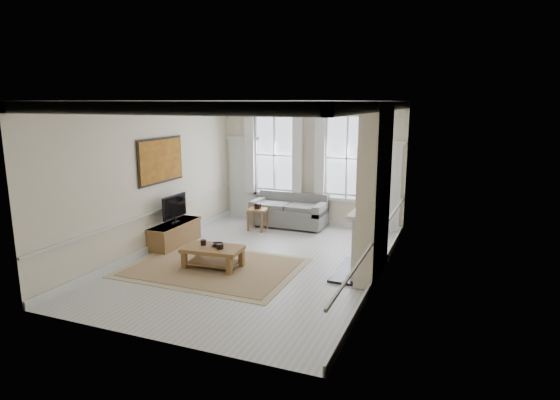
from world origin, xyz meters
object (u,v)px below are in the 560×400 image
at_px(side_table, 258,213).
at_px(coffee_table, 213,251).
at_px(tv_stand, 175,234).
at_px(sofa, 290,213).

distance_m(side_table, coffee_table, 3.04).
relative_size(coffee_table, tv_stand, 0.82).
relative_size(sofa, coffee_table, 1.60).
bearing_deg(side_table, tv_stand, -123.19).
height_order(sofa, tv_stand, sofa).
bearing_deg(sofa, tv_stand, -125.44).
bearing_deg(sofa, side_table, -130.89).
bearing_deg(coffee_table, tv_stand, 142.38).
bearing_deg(sofa, coffee_table, -94.29).
distance_m(side_table, tv_stand, 2.36).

